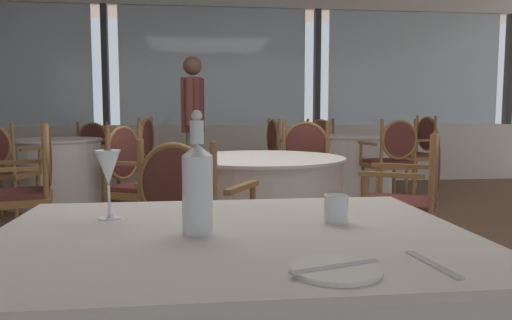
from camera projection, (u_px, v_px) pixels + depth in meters
name	position (u px, v px, depth m)	size (l,w,h in m)	color
ground_plane	(238.00, 273.00, 3.23)	(14.14, 14.14, 0.00)	brown
window_wall_far	(214.00, 107.00, 7.15)	(9.67, 0.14, 2.77)	silver
side_plate	(336.00, 269.00, 0.98)	(0.18, 0.18, 0.01)	white
butter_knife	(336.00, 267.00, 0.98)	(0.20, 0.02, 0.00)	silver
dinner_fork	(433.00, 264.00, 1.02)	(0.18, 0.02, 0.00)	silver
water_bottle	(198.00, 185.00, 1.28)	(0.08, 0.08, 0.32)	white
wine_glass	(108.00, 169.00, 1.45)	(0.07, 0.07, 0.20)	white
water_tumbler	(336.00, 209.00, 1.41)	(0.07, 0.07, 0.08)	white
background_table_0	(353.00, 165.00, 6.31)	(1.03, 1.03, 0.74)	white
dining_chair_0_0	(282.00, 152.00, 6.04)	(0.53, 0.59, 0.96)	olive
dining_chair_0_1	(392.00, 155.00, 5.39)	(0.59, 0.53, 0.97)	olive
dining_chair_0_2	(418.00, 147.00, 6.55)	(0.53, 0.59, 0.99)	olive
dining_chair_0_3	(323.00, 145.00, 7.20)	(0.59, 0.53, 0.94)	olive
background_table_1	(260.00, 210.00, 3.44)	(1.16, 1.16, 0.74)	white
dining_chair_1_0	(138.00, 176.00, 3.80)	(0.62, 0.65, 0.95)	olive
dining_chair_1_1	(189.00, 214.00, 2.50)	(0.65, 0.62, 0.92)	olive
dining_chair_1_2	(412.00, 193.00, 3.06)	(0.62, 0.65, 0.92)	olive
dining_chair_1_3	(302.00, 167.00, 4.36)	(0.65, 0.62, 0.97)	olive
background_table_2	(53.00, 172.00, 5.59)	(1.08, 1.08, 0.74)	white
dining_chair_2_0	(1.00, 164.00, 4.62)	(0.60, 0.55, 0.95)	olive
dining_chair_2_1	(137.00, 155.00, 5.48)	(0.55, 0.60, 0.98)	olive
dining_chair_2_2	(89.00, 150.00, 6.53)	(0.60, 0.55, 0.91)	olive
dining_chair_3_0	(30.00, 180.00, 3.55)	(0.56, 0.61, 0.97)	olive
diner_person_1	(193.00, 120.00, 5.61)	(0.26, 0.52, 1.66)	gray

